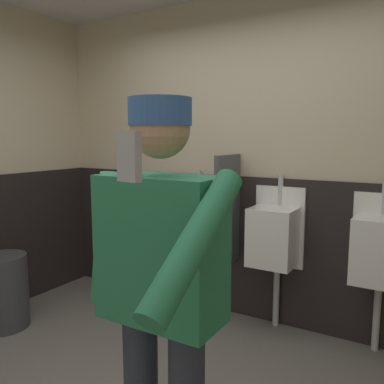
{
  "coord_description": "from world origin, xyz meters",
  "views": [
    {
      "loc": [
        1.29,
        -1.49,
        1.54
      ],
      "look_at": [
        0.22,
        0.29,
        1.25
      ],
      "focal_mm": 37.22,
      "sensor_mm": 36.0,
      "label": 1
    }
  ],
  "objects_px": {
    "person": "(161,282)",
    "cell_phone": "(129,157)",
    "trash_bin": "(3,292)",
    "urinal_left": "(192,225)",
    "urinal_middle": "(274,235)",
    "urinal_right": "(380,249)"
  },
  "relations": [
    {
      "from": "urinal_left",
      "to": "urinal_right",
      "type": "xyz_separation_m",
      "value": [
        1.5,
        0.0,
        0.0
      ]
    },
    {
      "from": "urinal_left",
      "to": "person",
      "type": "distance_m",
      "value": 1.98
    },
    {
      "from": "person",
      "to": "trash_bin",
      "type": "height_order",
      "value": "person"
    },
    {
      "from": "urinal_middle",
      "to": "trash_bin",
      "type": "bearing_deg",
      "value": -150.58
    },
    {
      "from": "person",
      "to": "trash_bin",
      "type": "bearing_deg",
      "value": 161.69
    },
    {
      "from": "person",
      "to": "urinal_right",
      "type": "bearing_deg",
      "value": 71.27
    },
    {
      "from": "person",
      "to": "cell_phone",
      "type": "xyz_separation_m",
      "value": [
        0.28,
        -0.5,
        0.5
      ]
    },
    {
      "from": "urinal_middle",
      "to": "urinal_right",
      "type": "height_order",
      "value": "same"
    },
    {
      "from": "person",
      "to": "trash_bin",
      "type": "distance_m",
      "value": 2.27
    },
    {
      "from": "person",
      "to": "urinal_left",
      "type": "bearing_deg",
      "value": 117.37
    },
    {
      "from": "urinal_middle",
      "to": "urinal_left",
      "type": "bearing_deg",
      "value": 180.0
    },
    {
      "from": "urinal_left",
      "to": "trash_bin",
      "type": "bearing_deg",
      "value": -137.01
    },
    {
      "from": "urinal_middle",
      "to": "person",
      "type": "height_order",
      "value": "person"
    },
    {
      "from": "urinal_left",
      "to": "cell_phone",
      "type": "distance_m",
      "value": 2.65
    },
    {
      "from": "urinal_right",
      "to": "cell_phone",
      "type": "relative_size",
      "value": 11.27
    },
    {
      "from": "person",
      "to": "cell_phone",
      "type": "bearing_deg",
      "value": -60.97
    },
    {
      "from": "cell_phone",
      "to": "trash_bin",
      "type": "height_order",
      "value": "cell_phone"
    },
    {
      "from": "urinal_middle",
      "to": "trash_bin",
      "type": "distance_m",
      "value": 2.23
    },
    {
      "from": "urinal_left",
      "to": "person",
      "type": "xyz_separation_m",
      "value": [
        0.91,
        -1.75,
        0.22
      ]
    },
    {
      "from": "urinal_middle",
      "to": "cell_phone",
      "type": "xyz_separation_m",
      "value": [
        0.44,
        -2.25,
        0.72
      ]
    },
    {
      "from": "urinal_middle",
      "to": "urinal_right",
      "type": "distance_m",
      "value": 0.75
    },
    {
      "from": "urinal_middle",
      "to": "person",
      "type": "distance_m",
      "value": 1.77
    }
  ]
}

